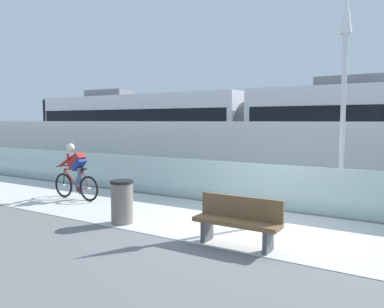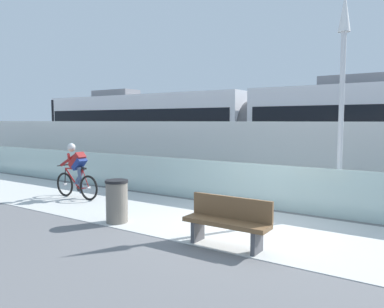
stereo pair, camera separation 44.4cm
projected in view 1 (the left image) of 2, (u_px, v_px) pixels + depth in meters
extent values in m
plane|color=slate|center=(249.00, 226.00, 8.07)|extent=(200.00, 200.00, 0.00)
cube|color=silver|center=(249.00, 226.00, 8.07)|extent=(32.00, 3.20, 0.01)
cube|color=#ADC6C1|center=(277.00, 187.00, 9.60)|extent=(32.00, 0.05, 1.15)
cube|color=silver|center=(298.00, 160.00, 11.08)|extent=(32.00, 0.36, 2.24)
cube|color=#595654|center=(317.00, 185.00, 13.29)|extent=(32.00, 0.08, 0.01)
cube|color=#595654|center=(325.00, 179.00, 14.51)|extent=(32.00, 0.08, 0.01)
cube|color=silver|center=(140.00, 128.00, 18.19)|extent=(11.00, 2.50, 3.10)
cube|color=black|center=(140.00, 121.00, 18.15)|extent=(10.56, 2.54, 1.04)
cube|color=#14724C|center=(140.00, 156.00, 18.31)|extent=(10.78, 2.53, 0.28)
cube|color=slate|center=(109.00, 94.00, 19.06)|extent=(2.40, 1.10, 0.36)
cube|color=#232326|center=(89.00, 156.00, 20.15)|extent=(1.40, 1.88, 0.20)
cylinder|color=black|center=(79.00, 158.00, 19.54)|extent=(0.60, 0.10, 0.60)
cylinder|color=black|center=(99.00, 156.00, 20.76)|extent=(0.60, 0.10, 0.60)
cube|color=#232326|center=(203.00, 164.00, 16.50)|extent=(1.40, 1.88, 0.20)
cylinder|color=black|center=(194.00, 167.00, 15.89)|extent=(0.60, 0.10, 0.60)
cylinder|color=black|center=(210.00, 164.00, 17.11)|extent=(0.60, 0.10, 0.60)
cube|color=black|center=(64.00, 127.00, 21.01)|extent=(0.16, 2.54, 2.94)
cube|color=slate|center=(352.00, 81.00, 13.09)|extent=(2.40, 1.10, 0.36)
cube|color=#232326|center=(305.00, 171.00, 14.18)|extent=(1.40, 1.88, 0.20)
cylinder|color=black|center=(300.00, 175.00, 13.58)|extent=(0.60, 0.10, 0.60)
cylinder|color=black|center=(310.00, 171.00, 14.80)|extent=(0.60, 0.10, 0.60)
cylinder|color=#59595B|center=(250.00, 130.00, 15.20)|extent=(0.60, 2.30, 2.30)
torus|color=black|center=(64.00, 185.00, 11.10)|extent=(0.72, 0.06, 0.72)
cylinder|color=#99999E|center=(64.00, 185.00, 11.10)|extent=(0.07, 0.10, 0.07)
torus|color=black|center=(89.00, 189.00, 10.55)|extent=(0.72, 0.06, 0.72)
cylinder|color=#99999E|center=(89.00, 189.00, 10.55)|extent=(0.07, 0.10, 0.07)
cylinder|color=maroon|center=(71.00, 179.00, 10.90)|extent=(0.60, 0.04, 0.58)
cylinder|color=maroon|center=(80.00, 180.00, 10.71)|extent=(0.22, 0.04, 0.59)
cylinder|color=maroon|center=(73.00, 169.00, 10.83)|extent=(0.76, 0.04, 0.07)
cylinder|color=maroon|center=(84.00, 189.00, 10.67)|extent=(0.43, 0.03, 0.09)
cylinder|color=maroon|center=(86.00, 179.00, 10.59)|extent=(0.27, 0.02, 0.53)
cylinder|color=black|center=(64.00, 177.00, 11.06)|extent=(0.08, 0.03, 0.49)
cube|color=black|center=(82.00, 169.00, 10.63)|extent=(0.24, 0.10, 0.05)
cylinder|color=black|center=(64.00, 166.00, 11.02)|extent=(0.03, 0.58, 0.03)
cylinder|color=#262628|center=(78.00, 189.00, 10.78)|extent=(0.18, 0.02, 0.18)
cube|color=maroon|center=(77.00, 161.00, 10.73)|extent=(0.50, 0.28, 0.51)
cube|color=navy|center=(79.00, 164.00, 10.69)|extent=(0.38, 0.30, 0.38)
sphere|color=beige|center=(71.00, 149.00, 10.82)|extent=(0.20, 0.20, 0.20)
sphere|color=silver|center=(71.00, 147.00, 10.82)|extent=(0.23, 0.23, 0.23)
cylinder|color=maroon|center=(68.00, 160.00, 10.91)|extent=(0.44, 0.41, 0.41)
cylinder|color=maroon|center=(68.00, 160.00, 10.91)|extent=(0.44, 0.41, 0.41)
cylinder|color=#384766|center=(80.00, 181.00, 10.72)|extent=(0.29, 0.33, 0.80)
cylinder|color=#384766|center=(80.00, 176.00, 10.71)|extent=(0.29, 0.33, 0.54)
cylinder|color=gray|center=(340.00, 210.00, 9.13)|extent=(0.24, 0.24, 0.20)
cylinder|color=silver|center=(343.00, 123.00, 8.95)|extent=(0.12, 0.12, 4.20)
cone|color=white|center=(347.00, 13.00, 8.72)|extent=(0.28, 0.28, 0.90)
cylinder|color=slate|center=(122.00, 203.00, 8.26)|extent=(0.48, 0.48, 0.90)
cylinder|color=black|center=(122.00, 182.00, 8.22)|extent=(0.51, 0.51, 0.06)
cube|color=brown|center=(236.00, 222.00, 6.72)|extent=(1.60, 0.44, 0.08)
cube|color=brown|center=(241.00, 207.00, 6.87)|extent=(1.60, 0.06, 0.40)
cube|color=#4C4C51|center=(207.00, 231.00, 7.05)|extent=(0.08, 0.36, 0.41)
cube|color=#4C4C51|center=(268.00, 241.00, 6.43)|extent=(0.08, 0.36, 0.41)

